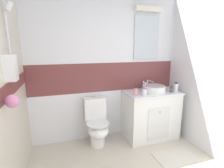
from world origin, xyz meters
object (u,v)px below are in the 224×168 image
object	(u,v)px
soap_dispenser	(135,92)
perfume_flask_small	(171,89)
toilet	(97,124)
toothbrush_cup	(144,92)
mouthwash_bottle	(176,87)
sink_basin	(154,88)

from	to	relation	value
soap_dispenser	perfume_flask_small	world-z (taller)	soap_dispenser
toilet	perfume_flask_small	distance (m)	1.40
toothbrush_cup	soap_dispenser	xyz separation A→B (m)	(-0.15, 0.01, 0.01)
toothbrush_cup	perfume_flask_small	xyz separation A→B (m)	(0.53, 0.01, -0.00)
perfume_flask_small	mouthwash_bottle	bearing A→B (deg)	3.88
toilet	perfume_flask_small	xyz separation A→B (m)	(1.28, -0.19, 0.54)
toilet	soap_dispenser	distance (m)	0.83
soap_dispenser	perfume_flask_small	bearing A→B (deg)	0.09
toilet	perfume_flask_small	size ratio (longest dim) A/B	7.17
toilet	soap_dispenser	xyz separation A→B (m)	(0.60, -0.19, 0.55)
mouthwash_bottle	sink_basin	bearing A→B (deg)	158.89
mouthwash_bottle	perfume_flask_small	distance (m)	0.10
sink_basin	mouthwash_bottle	distance (m)	0.38
sink_basin	toothbrush_cup	bearing A→B (deg)	-150.40
mouthwash_bottle	perfume_flask_small	xyz separation A→B (m)	(-0.10, -0.01, -0.03)
soap_dispenser	perfume_flask_small	distance (m)	0.68
soap_dispenser	toilet	bearing A→B (deg)	162.26
toilet	mouthwash_bottle	bearing A→B (deg)	-7.60
sink_basin	toilet	world-z (taller)	sink_basin
sink_basin	perfume_flask_small	xyz separation A→B (m)	(0.26, -0.14, -0.00)
toothbrush_cup	perfume_flask_small	world-z (taller)	toothbrush_cup
toothbrush_cup	mouthwash_bottle	world-z (taller)	toothbrush_cup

